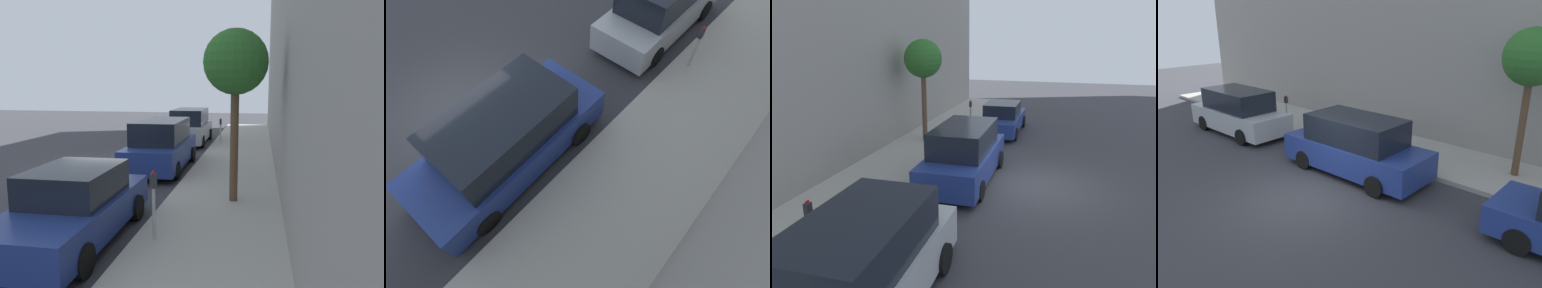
% 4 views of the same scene
% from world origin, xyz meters
% --- Properties ---
extents(ground_plane, '(60.00, 60.00, 0.00)m').
position_xyz_m(ground_plane, '(0.00, 0.00, 0.00)').
color(ground_plane, '#38383D').
extents(sidewalk, '(3.06, 32.00, 0.15)m').
position_xyz_m(sidewalk, '(5.03, 0.00, 0.07)').
color(sidewalk, '#B2ADA3').
rests_on(sidewalk, ground_plane).
extents(parked_sedan_nearest, '(1.92, 4.53, 1.54)m').
position_xyz_m(parked_sedan_nearest, '(2.25, -6.78, 0.73)').
color(parked_sedan_nearest, navy).
rests_on(parked_sedan_nearest, ground_plane).
extents(parked_minivan_second, '(2.02, 4.93, 1.90)m').
position_xyz_m(parked_minivan_second, '(2.28, 0.09, 0.92)').
color(parked_minivan_second, navy).
rests_on(parked_minivan_second, ground_plane).
extents(parked_minivan_third, '(2.02, 4.93, 1.90)m').
position_xyz_m(parked_minivan_third, '(2.14, 6.77, 0.92)').
color(parked_minivan_third, '#B7BABF').
rests_on(parked_minivan_third, ground_plane).
extents(parking_meter_near, '(0.11, 0.15, 1.40)m').
position_xyz_m(parking_meter_near, '(3.95, -6.81, 1.01)').
color(parking_meter_near, '#ADADB2').
rests_on(parking_meter_near, sidewalk).
extents(parking_meter_far, '(0.11, 0.15, 1.35)m').
position_xyz_m(parking_meter_far, '(3.95, 5.79, 0.98)').
color(parking_meter_far, '#ADADB2').
rests_on(parking_meter_far, sidewalk).
extents(street_tree, '(1.67, 1.67, 4.47)m').
position_xyz_m(street_tree, '(5.32, -3.92, 3.73)').
color(street_tree, brown).
rests_on(street_tree, sidewalk).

